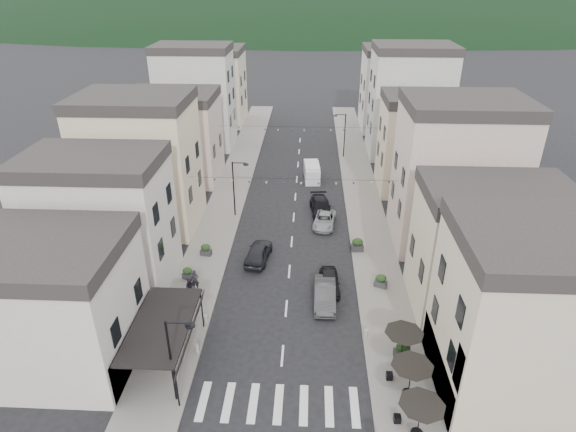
% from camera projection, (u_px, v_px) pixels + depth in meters
% --- Properties ---
extents(sidewalk_left, '(4.00, 76.00, 0.12)m').
position_uv_depth(sidewalk_left, '(231.00, 191.00, 55.39)').
color(sidewalk_left, slate).
rests_on(sidewalk_left, ground).
extents(sidewalk_right, '(4.00, 76.00, 0.12)m').
position_uv_depth(sidewalk_right, '(361.00, 194.00, 54.75)').
color(sidewalk_right, slate).
rests_on(sidewalk_right, ground).
extents(hill_backdrop, '(640.00, 360.00, 70.00)m').
position_uv_depth(hill_backdrop, '(311.00, 10.00, 292.79)').
color(hill_backdrop, black).
rests_on(hill_backdrop, ground).
extents(boutique_building, '(12.00, 8.00, 8.00)m').
position_uv_depth(boutique_building, '(33.00, 310.00, 29.97)').
color(boutique_building, beige).
rests_on(boutique_building, ground).
extents(bistro_building, '(10.00, 8.00, 10.00)m').
position_uv_depth(bistro_building, '(534.00, 323.00, 27.34)').
color(bistro_building, beige).
rests_on(bistro_building, ground).
extents(boutique_awning, '(3.77, 7.50, 3.28)m').
position_uv_depth(boutique_awning, '(166.00, 325.00, 30.03)').
color(boutique_awning, black).
rests_on(boutique_awning, ground).
extents(buildings_row_left, '(10.20, 54.16, 14.00)m').
position_uv_depth(buildings_row_left, '(178.00, 125.00, 58.00)').
color(buildings_row_left, beige).
rests_on(buildings_row_left, ground).
extents(buildings_row_right, '(10.20, 54.16, 14.50)m').
position_uv_depth(buildings_row_right, '(422.00, 129.00, 55.64)').
color(buildings_row_right, beige).
rests_on(buildings_row_right, ground).
extents(cafe_terrace, '(2.50, 8.10, 2.53)m').
position_uv_depth(cafe_terrace, '(412.00, 369.00, 27.78)').
color(cafe_terrace, black).
rests_on(cafe_terrace, ground).
extents(streetlamp_left_near, '(1.70, 0.56, 6.00)m').
position_uv_depth(streetlamp_left_near, '(175.00, 353.00, 27.03)').
color(streetlamp_left_near, black).
rests_on(streetlamp_left_near, ground).
extents(streetlamp_left_far, '(1.70, 0.56, 6.00)m').
position_uv_depth(streetlamp_left_far, '(236.00, 183.00, 48.32)').
color(streetlamp_left_far, black).
rests_on(streetlamp_left_far, ground).
extents(streetlamp_right_far, '(1.70, 0.56, 6.00)m').
position_uv_depth(streetlamp_right_far, '(343.00, 131.00, 63.79)').
color(streetlamp_right_far, black).
rests_on(streetlamp_right_far, ground).
extents(bollards, '(11.66, 10.26, 0.60)m').
position_uv_depth(bollards, '(282.00, 356.00, 31.40)').
color(bollards, gray).
rests_on(bollards, ground).
extents(bunting_near, '(19.00, 0.28, 0.62)m').
position_uv_depth(bunting_near, '(292.00, 182.00, 43.62)').
color(bunting_near, black).
rests_on(bunting_near, ground).
extents(bunting_far, '(19.00, 0.28, 0.62)m').
position_uv_depth(bunting_far, '(298.00, 130.00, 57.82)').
color(bunting_far, black).
rests_on(bunting_far, ground).
extents(parked_car_a, '(1.72, 3.99, 1.34)m').
position_uv_depth(parked_car_a, '(329.00, 282.00, 38.38)').
color(parked_car_a, black).
rests_on(parked_car_a, ground).
extents(parked_car_b, '(1.65, 4.62, 1.52)m').
position_uv_depth(parked_car_b, '(325.00, 294.00, 36.77)').
color(parked_car_b, '#38383B').
rests_on(parked_car_b, ground).
extents(parked_car_c, '(2.59, 4.62, 1.22)m').
position_uv_depth(parked_car_c, '(324.00, 220.00, 47.94)').
color(parked_car_c, gray).
rests_on(parked_car_c, ground).
extents(parked_car_d, '(2.56, 5.14, 1.44)m').
position_uv_depth(parked_car_d, '(321.00, 207.00, 50.34)').
color(parked_car_d, black).
rests_on(parked_car_d, ground).
extents(parked_car_e, '(2.42, 4.78, 1.56)m').
position_uv_depth(parked_car_e, '(258.00, 252.00, 42.15)').
color(parked_car_e, black).
rests_on(parked_car_e, ground).
extents(delivery_van, '(2.05, 4.50, 2.10)m').
position_uv_depth(delivery_van, '(312.00, 171.00, 58.19)').
color(delivery_van, silver).
rests_on(delivery_van, ground).
extents(pedestrian_a, '(0.69, 0.51, 1.75)m').
position_uv_depth(pedestrian_a, '(195.00, 280.00, 38.04)').
color(pedestrian_a, black).
rests_on(pedestrian_a, sidewalk_left).
extents(pedestrian_b, '(0.80, 0.63, 1.65)m').
position_uv_depth(pedestrian_b, '(190.00, 288.00, 37.16)').
color(pedestrian_b, '#241F2A').
rests_on(pedestrian_b, sidewalk_left).
extents(planter_la, '(1.03, 0.77, 1.02)m').
position_uv_depth(planter_la, '(188.00, 273.00, 39.59)').
color(planter_la, '#2A292C').
rests_on(planter_la, sidewalk_left).
extents(planter_lb, '(1.06, 0.70, 1.09)m').
position_uv_depth(planter_lb, '(206.00, 250.00, 42.80)').
color(planter_lb, '#2D2D2F').
rests_on(planter_lb, sidewalk_left).
extents(planter_ra, '(1.10, 0.62, 1.21)m').
position_uv_depth(planter_ra, '(403.00, 350.00, 31.50)').
color(planter_ra, '#2A2A2C').
rests_on(planter_ra, sidewalk_right).
extents(planter_rb, '(1.12, 0.87, 1.11)m').
position_uv_depth(planter_rb, '(381.00, 281.00, 38.54)').
color(planter_rb, '#303033').
rests_on(planter_rb, sidewalk_right).
extents(planter_rc, '(1.18, 0.70, 1.27)m').
position_uv_depth(planter_rc, '(357.00, 245.00, 43.42)').
color(planter_rc, '#29292B').
rests_on(planter_rc, sidewalk_right).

